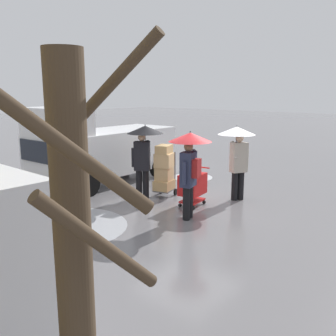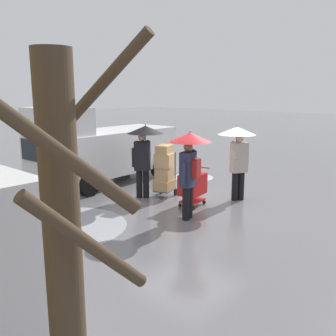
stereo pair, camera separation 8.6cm
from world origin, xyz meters
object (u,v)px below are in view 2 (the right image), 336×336
hand_dolly_boxes (164,169)px  pedestrian_pink_side (189,155)px  pedestrian_black_side (144,144)px  shopping_cart_vendor (192,185)px  pedestrian_white_side (238,145)px  bare_tree_near (68,296)px  cargo_van_parked_right (101,148)px

hand_dolly_boxes → pedestrian_pink_side: (-1.70, 1.00, 0.74)m
pedestrian_pink_side → pedestrian_black_side: (2.10, -0.57, 0.01)m
shopping_cart_vendor → pedestrian_pink_side: pedestrian_pink_side is taller
pedestrian_pink_side → pedestrian_white_side: bearing=-91.6°
pedestrian_pink_side → bare_tree_near: bearing=121.5°
pedestrian_white_side → bare_tree_near: 8.53m
shopping_cart_vendor → pedestrian_pink_side: bearing=122.9°
cargo_van_parked_right → shopping_cart_vendor: bearing=179.8°
cargo_van_parked_right → shopping_cart_vendor: (-3.91, 0.01, -0.61)m
pedestrian_black_side → shopping_cart_vendor: bearing=-168.7°
pedestrian_black_side → bare_tree_near: 8.39m
pedestrian_black_side → bare_tree_near: bearing=131.7°
hand_dolly_boxes → pedestrian_white_side: pedestrian_white_side is taller
cargo_van_parked_right → pedestrian_white_side: bearing=-164.9°
shopping_cart_vendor → cargo_van_parked_right: bearing=-0.2°
cargo_van_parked_right → bare_tree_near: (-7.96, 6.58, 0.59)m
pedestrian_white_side → bare_tree_near: (-3.43, 7.80, 0.18)m
pedestrian_white_side → pedestrian_black_side: bearing=35.6°
hand_dolly_boxes → pedestrian_white_side: (-1.76, -1.11, 0.75)m
cargo_van_parked_right → pedestrian_black_side: size_ratio=2.52×
shopping_cart_vendor → bare_tree_near: 7.81m
pedestrian_black_side → bare_tree_near: size_ratio=0.62×
hand_dolly_boxes → pedestrian_black_side: pedestrian_black_side is taller
pedestrian_pink_side → bare_tree_near: bare_tree_near is taller
pedestrian_white_side → bare_tree_near: bare_tree_near is taller
cargo_van_parked_right → hand_dolly_boxes: size_ratio=3.50×
shopping_cart_vendor → hand_dolly_boxes: bearing=-6.2°
shopping_cart_vendor → hand_dolly_boxes: (1.13, -0.12, 0.26)m
cargo_van_parked_right → bare_tree_near: bearing=140.4°
cargo_van_parked_right → pedestrian_white_side: (-4.53, -1.22, 0.41)m
pedestrian_pink_side → bare_tree_near: 6.68m
cargo_van_parked_right → pedestrian_black_side: cargo_van_parked_right is taller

